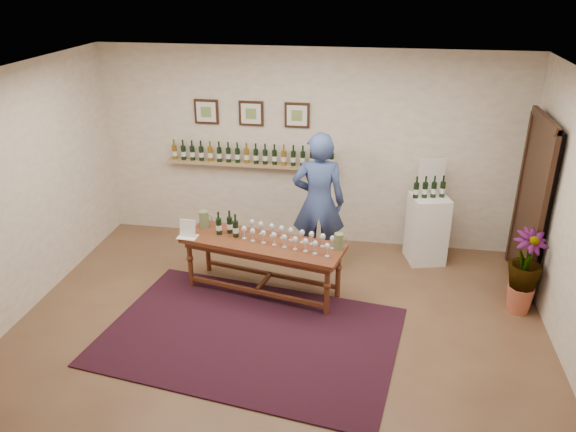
% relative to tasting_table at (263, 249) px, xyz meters
% --- Properties ---
extents(ground, '(6.00, 6.00, 0.00)m').
position_rel_tasting_table_xyz_m(ground, '(0.33, -0.88, -0.60)').
color(ground, brown).
rests_on(ground, ground).
extents(room_shell, '(6.00, 6.00, 6.00)m').
position_rel_tasting_table_xyz_m(room_shell, '(2.44, 0.98, 0.52)').
color(room_shell, silver).
rests_on(room_shell, ground).
extents(rug, '(3.46, 2.57, 0.02)m').
position_rel_tasting_table_xyz_m(rug, '(0.05, -0.96, -0.59)').
color(rug, '#3F0F0B').
rests_on(rug, ground).
extents(tasting_table, '(2.08, 1.03, 0.70)m').
position_rel_tasting_table_xyz_m(tasting_table, '(0.00, 0.00, 0.00)').
color(tasting_table, '#4E1B13').
rests_on(tasting_table, ground).
extents(table_glasses, '(1.29, 0.62, 0.17)m').
position_rel_tasting_table_xyz_m(table_glasses, '(0.31, -0.01, 0.19)').
color(table_glasses, silver).
rests_on(table_glasses, tasting_table).
extents(table_bottles, '(0.29, 0.19, 0.28)m').
position_rel_tasting_table_xyz_m(table_bottles, '(-0.46, 0.13, 0.25)').
color(table_bottles, black).
rests_on(table_bottles, tasting_table).
extents(pitcher_left, '(0.17, 0.17, 0.22)m').
position_rel_tasting_table_xyz_m(pitcher_left, '(-0.82, 0.28, 0.22)').
color(pitcher_left, '#637146').
rests_on(pitcher_left, tasting_table).
extents(pitcher_right, '(0.16, 0.16, 0.20)m').
position_rel_tasting_table_xyz_m(pitcher_right, '(0.92, -0.05, 0.20)').
color(pitcher_right, '#637146').
rests_on(pitcher_right, tasting_table).
extents(menu_card, '(0.25, 0.18, 0.22)m').
position_rel_tasting_table_xyz_m(menu_card, '(-0.94, -0.01, 0.22)').
color(menu_card, silver).
rests_on(menu_card, tasting_table).
extents(display_pedestal, '(0.58, 0.58, 0.95)m').
position_rel_tasting_table_xyz_m(display_pedestal, '(2.04, 1.19, -0.13)').
color(display_pedestal, white).
rests_on(display_pedestal, ground).
extents(pedestal_bottles, '(0.31, 0.15, 0.30)m').
position_rel_tasting_table_xyz_m(pedestal_bottles, '(2.02, 1.17, 0.50)').
color(pedestal_bottles, black).
rests_on(pedestal_bottles, display_pedestal).
extents(info_sign, '(0.36, 0.11, 0.51)m').
position_rel_tasting_table_xyz_m(info_sign, '(2.04, 1.35, 0.60)').
color(info_sign, silver).
rests_on(info_sign, display_pedestal).
extents(potted_plant, '(0.59, 0.59, 0.90)m').
position_rel_tasting_table_xyz_m(potted_plant, '(3.08, 0.07, -0.07)').
color(potted_plant, '#AB5339').
rests_on(potted_plant, ground).
extents(person, '(0.73, 0.52, 1.89)m').
position_rel_tasting_table_xyz_m(person, '(0.59, 0.75, 0.35)').
color(person, navy).
rests_on(person, ground).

